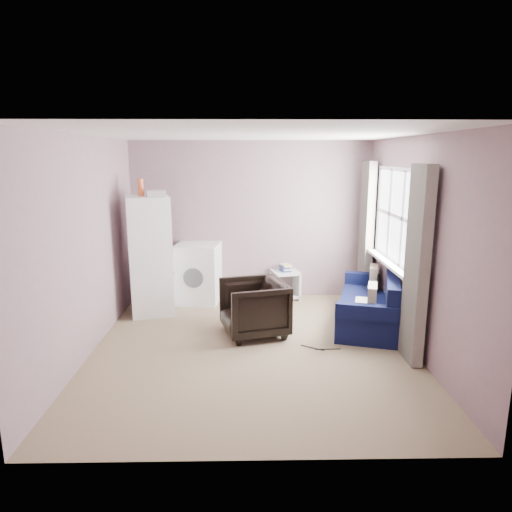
% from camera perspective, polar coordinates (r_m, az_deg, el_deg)
% --- Properties ---
extents(room, '(3.84, 4.24, 2.54)m').
position_cam_1_polar(room, '(5.26, -0.21, 1.29)').
color(room, '#8B775B').
rests_on(room, ground).
extents(armchair, '(0.89, 0.92, 0.79)m').
position_cam_1_polar(armchair, '(5.88, -0.28, -6.15)').
color(armchair, black).
rests_on(armchair, ground).
extents(fridge, '(0.72, 0.72, 1.95)m').
position_cam_1_polar(fridge, '(6.74, -13.08, 0.14)').
color(fridge, white).
rests_on(fridge, ground).
extents(washing_machine, '(0.73, 0.73, 0.93)m').
position_cam_1_polar(washing_machine, '(7.24, -7.25, -1.94)').
color(washing_machine, white).
rests_on(washing_machine, ground).
extents(side_table, '(0.50, 0.50, 0.57)m').
position_cam_1_polar(side_table, '(7.39, 3.65, -3.31)').
color(side_table, beige).
rests_on(side_table, ground).
extents(sofa, '(1.19, 1.81, 0.74)m').
position_cam_1_polar(sofa, '(6.43, 14.33, -6.05)').
color(sofa, '#0C1239').
rests_on(sofa, ground).
extents(window_dressing, '(0.17, 2.62, 2.18)m').
position_cam_1_polar(window_dressing, '(6.25, 16.10, 1.22)').
color(window_dressing, white).
rests_on(window_dressing, ground).
extents(floor_cables, '(0.47, 0.18, 0.01)m').
position_cam_1_polar(floor_cables, '(5.64, 8.02, -11.37)').
color(floor_cables, black).
rests_on(floor_cables, ground).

